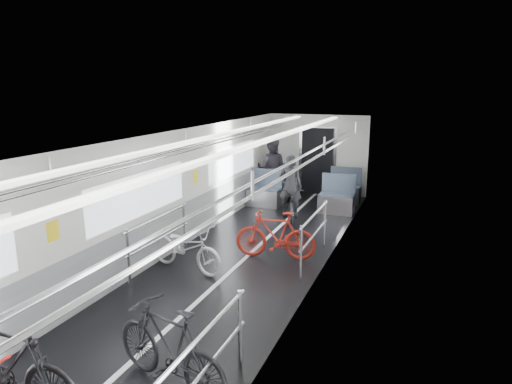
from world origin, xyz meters
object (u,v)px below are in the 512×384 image
bike_left_far (186,247)px  bike_right_near (170,347)px  bike_right_far (275,235)px  person_seated (271,168)px  person_standing (290,186)px  bike_left_mid (7,365)px  bike_aisle (291,202)px

bike_left_far → bike_right_near: (1.47, -2.96, 0.08)m
bike_right_far → person_seated: (-1.64, 4.52, 0.42)m
bike_left_far → person_seated: 5.67m
bike_left_far → bike_right_near: size_ratio=0.97×
person_standing → bike_right_near: bearing=89.9°
bike_right_far → person_seated: 4.83m
person_standing → person_seated: (-1.10, 1.74, 0.09)m
person_seated → bike_right_far: bearing=99.6°
bike_right_far → bike_right_near: bearing=-5.5°
bike_left_mid → bike_left_far: (-0.17, 3.89, -0.12)m
bike_left_mid → bike_right_far: bearing=-12.8°
bike_left_far → bike_right_near: bike_right_near is taller
person_seated → bike_aisle: bearing=111.9°
bike_right_near → bike_right_far: size_ratio=1.07×
bike_left_far → person_standing: 3.99m
bike_left_mid → bike_right_near: (1.30, 0.93, -0.05)m
bike_left_mid → person_standing: size_ratio=1.15×
bike_left_mid → bike_right_near: bearing=-54.5°
bike_left_far → bike_aisle: 3.88m
person_standing → bike_left_far: bearing=73.0°
bike_left_mid → bike_right_near: size_ratio=1.10×
bike_left_far → bike_left_mid: bearing=-164.4°
bike_right_near → person_seated: person_seated is taller
bike_left_far → bike_aisle: bearing=0.7°
bike_right_near → bike_aisle: 6.79m
bike_aisle → person_standing: (-0.06, 0.10, 0.37)m
bike_aisle → bike_right_far: bearing=-98.2°
bike_left_far → bike_right_far: bearing=-36.5°
person_standing → bike_right_far: bearing=95.1°
bike_aisle → person_seated: bearing=103.9°
bike_left_far → person_standing: (0.76, 3.90, 0.37)m
bike_left_mid → person_seated: bearing=3.0°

